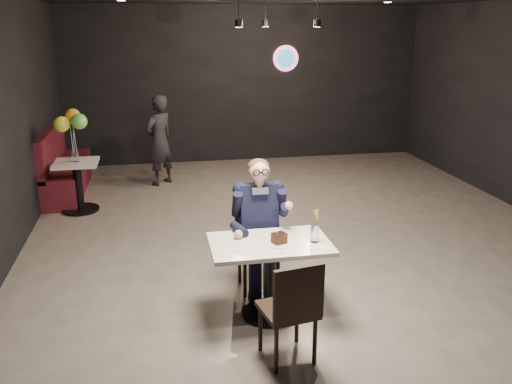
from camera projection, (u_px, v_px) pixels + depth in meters
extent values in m
plane|color=gray|center=(306.00, 243.00, 6.85)|extent=(9.00, 9.00, 0.00)
cube|color=black|center=(274.00, 7.00, 7.86)|extent=(1.40, 1.20, 0.36)
cube|color=silver|center=(269.00, 279.00, 5.07)|extent=(1.10, 0.70, 0.75)
cube|color=black|center=(258.00, 248.00, 5.56)|extent=(0.42, 0.46, 0.92)
cube|color=black|center=(288.00, 308.00, 4.40)|extent=(0.50, 0.53, 0.92)
cube|color=black|center=(258.00, 224.00, 5.49)|extent=(0.60, 0.80, 1.44)
cylinder|color=white|center=(278.00, 244.00, 4.90)|extent=(0.21, 0.21, 0.01)
cube|color=black|center=(279.00, 238.00, 4.90)|extent=(0.15, 0.13, 0.09)
ellipsoid|color=#34842B|center=(283.00, 235.00, 4.88)|extent=(0.06, 0.04, 0.01)
cylinder|color=silver|center=(315.00, 233.00, 4.94)|extent=(0.08, 0.08, 0.17)
cone|color=tan|center=(317.00, 216.00, 4.92)|extent=(0.07, 0.07, 0.12)
cube|color=#4B101A|center=(66.00, 161.00, 8.77)|extent=(0.53, 2.12, 1.06)
cube|color=silver|center=(78.00, 186.00, 7.93)|extent=(0.62, 0.62, 0.77)
cylinder|color=silver|center=(75.00, 157.00, 7.80)|extent=(0.10, 0.10, 0.14)
cube|color=#FCFF35|center=(72.00, 128.00, 7.68)|extent=(0.41, 0.41, 0.67)
imported|color=black|center=(159.00, 140.00, 9.16)|extent=(0.66, 0.65, 1.53)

